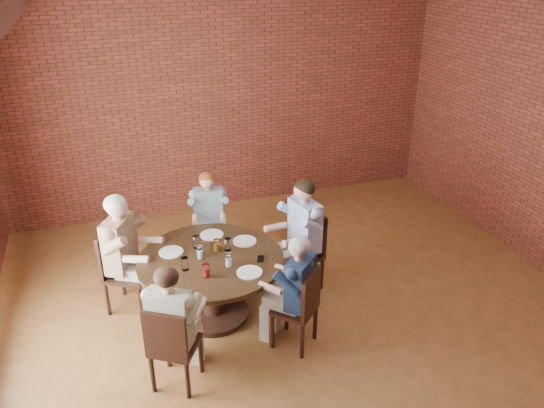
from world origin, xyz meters
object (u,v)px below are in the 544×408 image
object	(u,v)px
chair_b	(210,226)
chair_a	(306,246)
chair_e	(301,306)
diner_d	(173,327)
chair_c	(120,266)
diner_a	(300,236)
chair_d	(171,345)
diner_e	(295,293)
dining_table	(212,275)
smartphone	(261,259)
diner_b	(209,219)
diner_c	(126,254)

from	to	relation	value
chair_b	chair_a	bearing A→B (deg)	-32.59
chair_e	chair_b	bearing A→B (deg)	-119.84
diner_d	chair_e	xyz separation A→B (m)	(1.27, 0.10, -0.15)
chair_c	diner_a	bearing A→B (deg)	-68.29
chair_d	diner_e	world-z (taller)	diner_e
dining_table	smartphone	xyz separation A→B (m)	(0.49, -0.20, 0.23)
chair_b	chair_c	distance (m)	1.34
dining_table	diner_b	size ratio (longest dim) A/B	1.26
chair_a	chair_e	world-z (taller)	chair_a
diner_a	diner_b	xyz separation A→B (m)	(-0.88, 0.87, -0.07)
diner_c	chair_e	bearing A→B (deg)	-98.84
chair_b	diner_d	distance (m)	2.20
diner_a	smartphone	xyz separation A→B (m)	(-0.62, -0.44, 0.07)
diner_a	smartphone	size ratio (longest dim) A/B	10.34
diner_c	diner_b	bearing A→B (deg)	-29.16
chair_b	diner_c	size ratio (longest dim) A/B	0.64
chair_a	chair_d	bearing A→B (deg)	-68.57
chair_e	diner_e	size ratio (longest dim) A/B	0.71
smartphone	diner_b	bearing A→B (deg)	122.21
diner_a	chair_b	xyz separation A→B (m)	(-0.86, 0.94, -0.20)
chair_b	diner_c	distance (m)	1.31
chair_a	diner_b	world-z (taller)	diner_b
chair_c	smartphone	distance (m)	1.59
dining_table	diner_e	xyz separation A→B (m)	(0.68, -0.71, 0.10)
diner_a	smartphone	world-z (taller)	diner_a
diner_e	chair_c	bearing A→B (deg)	-81.31
chair_c	diner_d	world-z (taller)	diner_d
chair_b	diner_e	bearing A→B (deg)	-65.45
diner_c	diner_e	bearing A→B (deg)	-98.53
dining_table	chair_a	xyz separation A→B (m)	(1.19, 0.26, -0.01)
chair_b	diner_b	xyz separation A→B (m)	(-0.01, -0.07, 0.13)
diner_a	chair_e	world-z (taller)	diner_a
diner_a	chair_c	size ratio (longest dim) A/B	1.42
chair_b	diner_e	distance (m)	1.95
chair_c	diner_d	bearing A→B (deg)	-135.56
dining_table	diner_d	size ratio (longest dim) A/B	1.21
chair_a	diner_a	bearing A→B (deg)	-90.00
chair_d	dining_table	bearing A→B (deg)	-90.00
chair_e	diner_c	bearing A→B (deg)	-82.01
dining_table	diner_e	size ratio (longest dim) A/B	1.23
chair_a	chair_d	distance (m)	2.14
dining_table	smartphone	size ratio (longest dim) A/B	11.65
diner_d	smartphone	distance (m)	1.23
chair_e	smartphone	bearing A→B (deg)	-110.40
chair_a	diner_d	world-z (taller)	diner_d
chair_a	diner_a	size ratio (longest dim) A/B	0.70
diner_e	smartphone	xyz separation A→B (m)	(-0.19, 0.51, 0.13)
smartphone	diner_c	bearing A→B (deg)	174.31
diner_a	diner_d	xyz separation A→B (m)	(-1.65, -1.11, -0.05)
chair_d	diner_e	xyz separation A→B (m)	(1.26, 0.22, 0.13)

